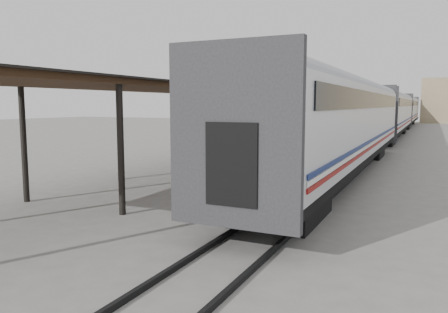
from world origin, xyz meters
TOP-DOWN VIEW (x-y plane):
  - ground at (0.00, 0.00)m, footprint 160.00×160.00m
  - train at (3.19, 33.79)m, footprint 3.45×76.01m
  - canopy at (-3.40, 24.00)m, footprint 4.90×64.30m
  - rails at (3.20, 34.00)m, footprint 1.54×150.00m
  - building_left at (-10.00, 82.00)m, footprint 12.00×8.00m
  - baggage_cart at (0.73, 0.25)m, footprint 1.74×2.61m
  - suitcase_stack at (0.53, 0.60)m, footprint 1.24×1.21m
  - luggage_tug at (-3.22, 16.57)m, footprint 1.29×1.60m
  - porter at (0.98, -0.40)m, footprint 0.60×0.74m
  - pedestrian at (-2.23, 16.87)m, footprint 1.14×0.74m

SIDE VIEW (x-z plane):
  - ground at x=0.00m, z-range 0.00..0.00m
  - rails at x=3.20m, z-range 0.00..0.12m
  - luggage_tug at x=-3.22m, z-range -0.05..1.18m
  - baggage_cart at x=0.73m, z-range 0.22..1.08m
  - pedestrian at x=-2.23m, z-range 0.00..1.81m
  - suitcase_stack at x=0.53m, z-range 0.80..1.24m
  - porter at x=0.98m, z-range 0.86..2.62m
  - train at x=3.19m, z-range 0.69..4.70m
  - building_left at x=-10.00m, z-range 0.00..6.00m
  - canopy at x=-3.40m, z-range 1.93..6.08m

